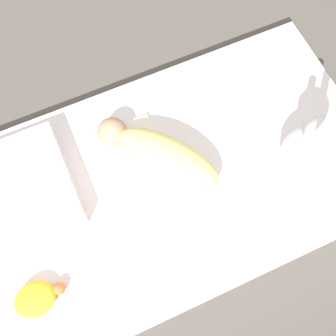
# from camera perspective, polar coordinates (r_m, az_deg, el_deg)

# --- Properties ---
(ground_plane) EXTENTS (12.00, 12.00, 0.00)m
(ground_plane) POSITION_cam_1_polar(r_m,az_deg,el_deg) (1.60, 0.05, -3.64)
(ground_plane) COLOR #514C47
(bed_mattress) EXTENTS (1.54, 0.87, 0.17)m
(bed_mattress) POSITION_cam_1_polar(r_m,az_deg,el_deg) (1.51, 0.05, -2.70)
(bed_mattress) COLOR white
(bed_mattress) RESTS_ON ground_plane
(burp_cloth) EXTENTS (0.24, 0.16, 0.02)m
(burp_cloth) POSITION_cam_1_polar(r_m,az_deg,el_deg) (1.48, -6.17, 3.46)
(burp_cloth) COLOR white
(burp_cloth) RESTS_ON bed_mattress
(swaddled_baby) EXTENTS (0.38, 0.44, 0.15)m
(swaddled_baby) POSITION_cam_1_polar(r_m,az_deg,el_deg) (1.38, -1.09, 1.84)
(swaddled_baby) COLOR #EFDB7F
(swaddled_baby) RESTS_ON bed_mattress
(pillow) EXTENTS (0.28, 0.39, 0.09)m
(pillow) POSITION_cam_1_polar(r_m,az_deg,el_deg) (1.46, -19.34, -2.59)
(pillow) COLOR white
(pillow) RESTS_ON bed_mattress
(bunny_plush) EXTENTS (0.19, 0.19, 0.37)m
(bunny_plush) POSITION_cam_1_polar(r_m,az_deg,el_deg) (1.42, 20.22, 2.67)
(bunny_plush) COLOR white
(bunny_plush) RESTS_ON bed_mattress
(turtle_plush) EXTENTS (0.17, 0.11, 0.06)m
(turtle_plush) POSITION_cam_1_polar(r_m,az_deg,el_deg) (1.39, -18.52, -17.50)
(turtle_plush) COLOR yellow
(turtle_plush) RESTS_ON bed_mattress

